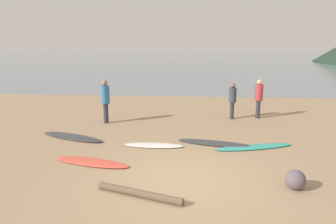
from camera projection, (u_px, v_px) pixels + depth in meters
The scene contains 12 objects.
ground_plane at pixel (189, 104), 17.38m from camera, with size 120.00×120.00×0.20m, color #997C5B.
ocean_water at pixel (192, 57), 67.86m from camera, with size 140.00×100.00×0.01m, color slate.
surfboard_0 at pixel (72, 137), 10.97m from camera, with size 2.63×0.60×0.09m, color #333338.
surfboard_1 at pixel (92, 162), 8.69m from camera, with size 2.31×0.58×0.08m, color #D84C38.
surfboard_2 at pixel (154, 145), 10.10m from camera, with size 1.95×0.51×0.07m, color silver.
surfboard_3 at pixel (217, 143), 10.26m from camera, with size 2.68×0.54×0.08m, color #333338.
surfboard_4 at pixel (254, 147), 9.95m from camera, with size 2.66×0.50×0.07m, color teal.
person_0 at pixel (105, 98), 12.78m from camera, with size 0.37×0.37×1.83m.
person_1 at pixel (259, 96), 13.63m from camera, with size 0.35×0.35×1.74m.
person_2 at pixel (233, 98), 13.51m from camera, with size 0.32×0.32×1.60m.
driftwood_log at pixel (139, 193), 6.80m from camera, with size 0.17×0.17×2.06m, color brown.
beach_rock_near at pixel (295, 180), 7.13m from camera, with size 0.47×0.47×0.47m, color #574C51.
Camera 1 is at (0.15, -7.08, 3.36)m, focal length 32.87 mm.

